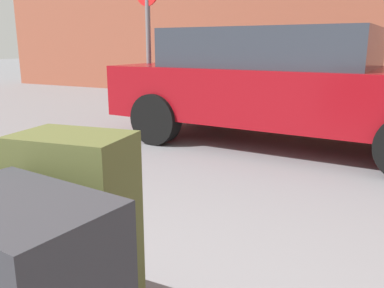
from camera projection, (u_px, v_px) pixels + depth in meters
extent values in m
cube|color=#4C5128|center=(79.00, 237.00, 1.22)|extent=(0.36, 0.26, 0.64)
cube|color=maroon|center=(289.00, 93.00, 4.99)|extent=(4.40, 2.05, 0.64)
cube|color=#2D333D|center=(272.00, 48.00, 4.99)|extent=(2.50, 1.72, 0.46)
cylinder|color=black|center=(217.00, 103.00, 6.48)|extent=(0.65, 0.26, 0.64)
cylinder|color=black|center=(156.00, 119.00, 5.06)|extent=(0.65, 0.26, 0.64)
cylinder|color=slate|center=(149.00, 52.00, 5.84)|extent=(0.07, 0.07, 2.25)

